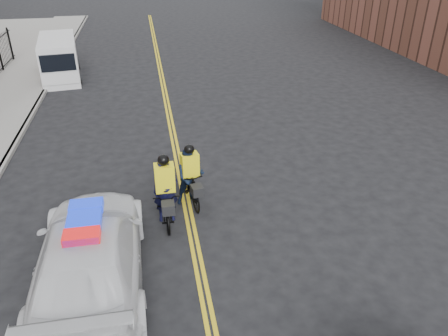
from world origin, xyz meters
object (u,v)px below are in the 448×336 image
(police_cruiser, at_px, (90,254))
(cyclist_far, at_px, (191,180))
(cargo_van, at_px, (59,59))
(cyclist_near, at_px, (166,198))

(police_cruiser, height_order, cyclist_far, cyclist_far)
(police_cruiser, height_order, cargo_van, cargo_van)
(cargo_van, distance_m, cyclist_near, 15.66)
(police_cruiser, distance_m, cargo_van, 17.43)
(cyclist_near, relative_size, cyclist_far, 1.07)
(police_cruiser, bearing_deg, cyclist_near, -129.07)
(cargo_van, relative_size, cyclist_near, 2.55)
(cargo_van, bearing_deg, police_cruiser, -87.70)
(police_cruiser, relative_size, cargo_van, 1.09)
(police_cruiser, distance_m, cyclist_far, 4.00)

